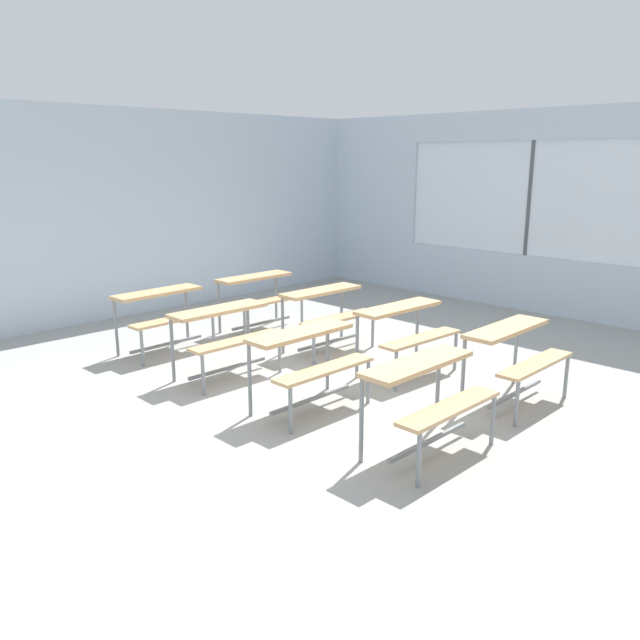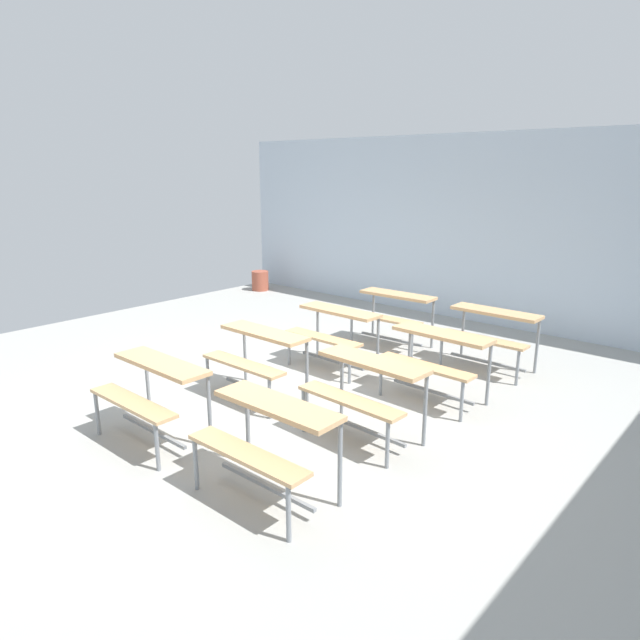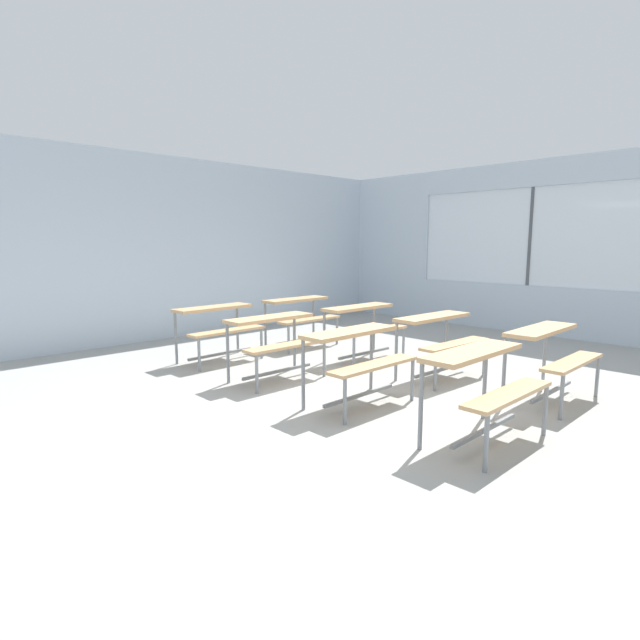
% 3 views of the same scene
% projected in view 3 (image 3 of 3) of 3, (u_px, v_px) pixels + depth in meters
% --- Properties ---
extents(ground, '(10.00, 9.00, 0.05)m').
position_uv_depth(ground, '(362.00, 400.00, 5.20)').
color(ground, '#9E9E99').
extents(wall_back, '(10.00, 0.12, 3.00)m').
position_uv_depth(wall_back, '(156.00, 249.00, 8.17)').
color(wall_back, silver).
rests_on(wall_back, ground).
extents(wall_right, '(0.12, 9.00, 3.00)m').
position_uv_depth(wall_right, '(567.00, 252.00, 8.32)').
color(wall_right, silver).
rests_on(wall_right, ground).
extents(desk_bench_r0c0, '(1.10, 0.59, 0.74)m').
position_uv_depth(desk_bench_r0c0, '(484.00, 374.00, 3.98)').
color(desk_bench_r0c0, tan).
rests_on(desk_bench_r0c0, ground).
extents(desk_bench_r0c1, '(1.11, 0.60, 0.74)m').
position_uv_depth(desk_bench_r0c1, '(552.00, 347.00, 5.02)').
color(desk_bench_r0c1, tan).
rests_on(desk_bench_r0c1, ground).
extents(desk_bench_r1c0, '(1.10, 0.60, 0.74)m').
position_uv_depth(desk_bench_r1c0, '(358.00, 349.00, 4.90)').
color(desk_bench_r1c0, tan).
rests_on(desk_bench_r1c0, ground).
extents(desk_bench_r1c1, '(1.12, 0.64, 0.74)m').
position_uv_depth(desk_bench_r1c1, '(440.00, 331.00, 5.90)').
color(desk_bench_r1c1, tan).
rests_on(desk_bench_r1c1, ground).
extents(desk_bench_r2c0, '(1.11, 0.60, 0.74)m').
position_uv_depth(desk_bench_r2c0, '(276.00, 332.00, 5.82)').
color(desk_bench_r2c0, tan).
rests_on(desk_bench_r2c0, ground).
extents(desk_bench_r2c1, '(1.12, 0.62, 0.74)m').
position_uv_depth(desk_bench_r2c1, '(364.00, 320.00, 6.79)').
color(desk_bench_r2c1, tan).
rests_on(desk_bench_r2c1, ground).
extents(desk_bench_r3c0, '(1.12, 0.63, 0.74)m').
position_uv_depth(desk_bench_r3c0, '(218.00, 320.00, 6.74)').
color(desk_bench_r3c0, tan).
rests_on(desk_bench_r3c0, ground).
extents(desk_bench_r3c1, '(1.11, 0.60, 0.74)m').
position_uv_depth(desk_bench_r3c1, '(301.00, 310.00, 7.73)').
color(desk_bench_r3c1, tan).
rests_on(desk_bench_r3c1, ground).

